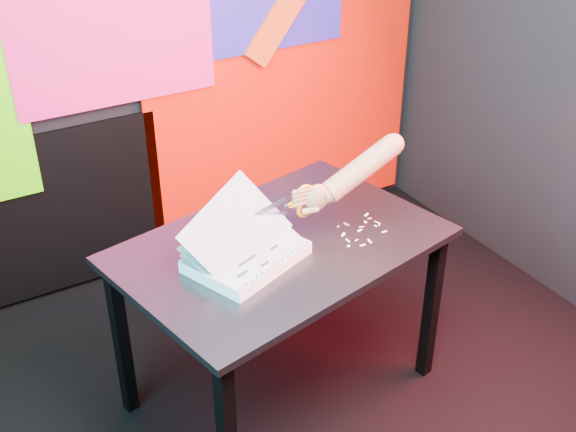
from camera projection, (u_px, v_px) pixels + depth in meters
room at (343, 119)px, 2.21m from camera, size 3.01×3.01×2.71m
backdrop at (182, 89)px, 3.52m from camera, size 2.88×0.05×2.08m
work_table at (281, 262)px, 2.77m from camera, size 1.33×1.02×0.75m
printout_stack at (246, 255)px, 2.59m from camera, size 0.49×0.41×0.30m
scissors at (301, 202)px, 2.70m from camera, size 0.25×0.02×0.14m
hand_forearm at (354, 173)px, 2.77m from camera, size 0.48×0.09×0.24m
paper_clippings at (361, 230)px, 2.79m from camera, size 0.22×0.19×0.00m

